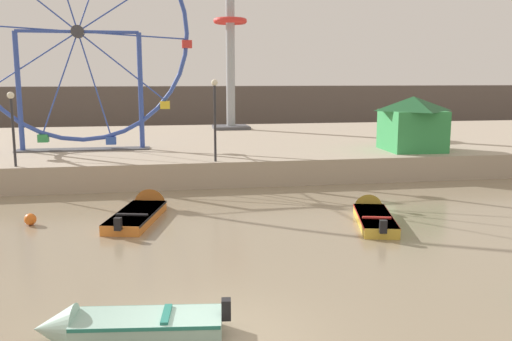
{
  "coord_description": "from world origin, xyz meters",
  "views": [
    {
      "loc": [
        -0.97,
        -10.74,
        5.42
      ],
      "look_at": [
        2.72,
        9.58,
        1.93
      ],
      "focal_mm": 38.96,
      "sensor_mm": 36.0,
      "label": 1
    }
  ],
  "objects_px": {
    "carnival_booth_green_kiosk": "(412,122)",
    "mooring_buoy_orange": "(30,219)",
    "motorboat_orange_hull": "(144,210)",
    "motorboat_mustard_yellow": "(371,214)",
    "motorboat_seafoam": "(118,326)",
    "ferris_wheel_blue_frame": "(78,36)",
    "drop_tower_steel_tower": "(230,56)",
    "promenade_lamp_far": "(12,117)",
    "promenade_lamp_near": "(215,108)"
  },
  "relations": [
    {
      "from": "drop_tower_steel_tower",
      "to": "mooring_buoy_orange",
      "type": "bearing_deg",
      "value": -114.6
    },
    {
      "from": "promenade_lamp_far",
      "to": "drop_tower_steel_tower",
      "type": "bearing_deg",
      "value": 54.08
    },
    {
      "from": "motorboat_orange_hull",
      "to": "carnival_booth_green_kiosk",
      "type": "distance_m",
      "value": 16.73
    },
    {
      "from": "carnival_booth_green_kiosk",
      "to": "promenade_lamp_far",
      "type": "relative_size",
      "value": 1.07
    },
    {
      "from": "ferris_wheel_blue_frame",
      "to": "promenade_lamp_near",
      "type": "relative_size",
      "value": 3.16
    },
    {
      "from": "promenade_lamp_far",
      "to": "carnival_booth_green_kiosk",
      "type": "bearing_deg",
      "value": 5.74
    },
    {
      "from": "carnival_booth_green_kiosk",
      "to": "mooring_buoy_orange",
      "type": "distance_m",
      "value": 20.78
    },
    {
      "from": "motorboat_seafoam",
      "to": "carnival_booth_green_kiosk",
      "type": "xyz_separation_m",
      "value": [
        15.16,
        17.97,
        2.62
      ]
    },
    {
      "from": "carnival_booth_green_kiosk",
      "to": "promenade_lamp_far",
      "type": "bearing_deg",
      "value": -171.73
    },
    {
      "from": "motorboat_orange_hull",
      "to": "motorboat_mustard_yellow",
      "type": "bearing_deg",
      "value": -90.12
    },
    {
      "from": "carnival_booth_green_kiosk",
      "to": "promenade_lamp_far",
      "type": "xyz_separation_m",
      "value": [
        -20.75,
        -2.09,
        0.71
      ]
    },
    {
      "from": "ferris_wheel_blue_frame",
      "to": "drop_tower_steel_tower",
      "type": "relative_size",
      "value": 1.08
    },
    {
      "from": "carnival_booth_green_kiosk",
      "to": "mooring_buoy_orange",
      "type": "xyz_separation_m",
      "value": [
        -18.94,
        -8.14,
        -2.66
      ]
    },
    {
      "from": "motorboat_mustard_yellow",
      "to": "motorboat_orange_hull",
      "type": "height_order",
      "value": "motorboat_orange_hull"
    },
    {
      "from": "ferris_wheel_blue_frame",
      "to": "promenade_lamp_near",
      "type": "distance_m",
      "value": 9.69
    },
    {
      "from": "ferris_wheel_blue_frame",
      "to": "promenade_lamp_far",
      "type": "xyz_separation_m",
      "value": [
        -2.4,
        -5.55,
        -4.08
      ]
    },
    {
      "from": "motorboat_seafoam",
      "to": "promenade_lamp_far",
      "type": "distance_m",
      "value": 17.16
    },
    {
      "from": "promenade_lamp_near",
      "to": "mooring_buoy_orange",
      "type": "height_order",
      "value": "promenade_lamp_near"
    },
    {
      "from": "motorboat_seafoam",
      "to": "promenade_lamp_far",
      "type": "xyz_separation_m",
      "value": [
        -5.59,
        15.88,
        3.33
      ]
    },
    {
      "from": "promenade_lamp_far",
      "to": "motorboat_seafoam",
      "type": "bearing_deg",
      "value": -70.62
    },
    {
      "from": "motorboat_orange_hull",
      "to": "motorboat_seafoam",
      "type": "xyz_separation_m",
      "value": [
        -0.33,
        -10.7,
        0.06
      ]
    },
    {
      "from": "motorboat_orange_hull",
      "to": "carnival_booth_green_kiosk",
      "type": "bearing_deg",
      "value": -49.55
    },
    {
      "from": "mooring_buoy_orange",
      "to": "promenade_lamp_far",
      "type": "bearing_deg",
      "value": 106.69
    },
    {
      "from": "promenade_lamp_far",
      "to": "mooring_buoy_orange",
      "type": "distance_m",
      "value": 7.16
    },
    {
      "from": "motorboat_orange_hull",
      "to": "promenade_lamp_near",
      "type": "relative_size",
      "value": 1.35
    },
    {
      "from": "motorboat_orange_hull",
      "to": "motorboat_seafoam",
      "type": "bearing_deg",
      "value": -167.44
    },
    {
      "from": "ferris_wheel_blue_frame",
      "to": "promenade_lamp_near",
      "type": "xyz_separation_m",
      "value": [
        6.94,
        -5.63,
        -3.76
      ]
    },
    {
      "from": "motorboat_orange_hull",
      "to": "promenade_lamp_far",
      "type": "distance_m",
      "value": 8.57
    },
    {
      "from": "mooring_buoy_orange",
      "to": "drop_tower_steel_tower",
      "type": "bearing_deg",
      "value": 65.4
    },
    {
      "from": "drop_tower_steel_tower",
      "to": "promenade_lamp_near",
      "type": "height_order",
      "value": "drop_tower_steel_tower"
    },
    {
      "from": "drop_tower_steel_tower",
      "to": "carnival_booth_green_kiosk",
      "type": "bearing_deg",
      "value": -61.25
    },
    {
      "from": "motorboat_mustard_yellow",
      "to": "promenade_lamp_far",
      "type": "height_order",
      "value": "promenade_lamp_far"
    },
    {
      "from": "motorboat_mustard_yellow",
      "to": "drop_tower_steel_tower",
      "type": "relative_size",
      "value": 0.43
    },
    {
      "from": "promenade_lamp_near",
      "to": "promenade_lamp_far",
      "type": "xyz_separation_m",
      "value": [
        -9.34,
        0.08,
        -0.32
      ]
    },
    {
      "from": "promenade_lamp_far",
      "to": "mooring_buoy_orange",
      "type": "relative_size",
      "value": 7.86
    },
    {
      "from": "drop_tower_steel_tower",
      "to": "promenade_lamp_far",
      "type": "height_order",
      "value": "drop_tower_steel_tower"
    },
    {
      "from": "ferris_wheel_blue_frame",
      "to": "carnival_booth_green_kiosk",
      "type": "bearing_deg",
      "value": -10.68
    },
    {
      "from": "motorboat_seafoam",
      "to": "carnival_booth_green_kiosk",
      "type": "bearing_deg",
      "value": -122.87
    },
    {
      "from": "ferris_wheel_blue_frame",
      "to": "promenade_lamp_far",
      "type": "relative_size",
      "value": 3.67
    },
    {
      "from": "ferris_wheel_blue_frame",
      "to": "drop_tower_steel_tower",
      "type": "bearing_deg",
      "value": 49.21
    },
    {
      "from": "motorboat_orange_hull",
      "to": "ferris_wheel_blue_frame",
      "type": "xyz_separation_m",
      "value": [
        -3.52,
        10.73,
        7.46
      ]
    },
    {
      "from": "motorboat_orange_hull",
      "to": "mooring_buoy_orange",
      "type": "relative_size",
      "value": 12.29
    },
    {
      "from": "motorboat_seafoam",
      "to": "carnival_booth_green_kiosk",
      "type": "relative_size",
      "value": 1.12
    },
    {
      "from": "drop_tower_steel_tower",
      "to": "ferris_wheel_blue_frame",
      "type": "bearing_deg",
      "value": -130.79
    },
    {
      "from": "drop_tower_steel_tower",
      "to": "motorboat_seafoam",
      "type": "bearing_deg",
      "value": -101.73
    },
    {
      "from": "promenade_lamp_near",
      "to": "mooring_buoy_orange",
      "type": "bearing_deg",
      "value": -141.58
    },
    {
      "from": "promenade_lamp_near",
      "to": "promenade_lamp_far",
      "type": "distance_m",
      "value": 9.35
    },
    {
      "from": "ferris_wheel_blue_frame",
      "to": "drop_tower_steel_tower",
      "type": "height_order",
      "value": "ferris_wheel_blue_frame"
    },
    {
      "from": "promenade_lamp_far",
      "to": "motorboat_orange_hull",
      "type": "bearing_deg",
      "value": -41.17
    },
    {
      "from": "promenade_lamp_near",
      "to": "mooring_buoy_orange",
      "type": "distance_m",
      "value": 10.29
    }
  ]
}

